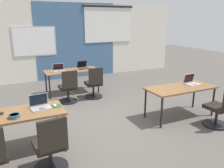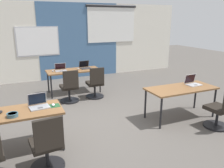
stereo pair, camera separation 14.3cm
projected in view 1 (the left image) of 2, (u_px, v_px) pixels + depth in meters
name	position (u px, v px, depth m)	size (l,w,h in m)	color
ground_plane	(100.00, 120.00, 5.12)	(24.00, 24.00, 0.00)	#56514C
back_wall_assembly	(57.00, 41.00, 8.39)	(10.00, 0.27, 2.80)	silver
desk_near_left	(14.00, 117.00, 3.70)	(1.60, 0.70, 0.72)	brown
desk_near_right	(181.00, 90.00, 5.14)	(1.60, 0.70, 0.72)	brown
desk_far_center	(72.00, 72.00, 6.85)	(1.60, 0.70, 0.72)	brown
laptop_far_left	(59.00, 70.00, 6.69)	(0.35, 0.34, 0.22)	#9E9EA3
mouse_far_left	(51.00, 71.00, 6.60)	(0.07, 0.11, 0.03)	#B2B2B7
chair_far_left	(68.00, 89.00, 6.11)	(0.52, 0.54, 0.92)	black
laptop_near_left_inner	(40.00, 105.00, 3.91)	(0.36, 0.31, 0.24)	#9E9EA3
mousepad_near_left_inner	(55.00, 106.00, 3.98)	(0.22, 0.19, 0.00)	#23512D
mouse_near_left_inner	(55.00, 105.00, 3.98)	(0.07, 0.11, 0.03)	silver
chair_near_left_inner	(51.00, 149.00, 3.29)	(0.52, 0.56, 0.92)	black
mouse_near_left_end	(2.00, 113.00, 3.66)	(0.07, 0.11, 0.03)	black
laptop_near_right_end	(191.00, 82.00, 5.36)	(0.35, 0.30, 0.23)	#B7B7BC
chair_near_right_end	(220.00, 110.00, 4.71)	(0.52, 0.55, 0.92)	black
laptop_far_right	(83.00, 67.00, 7.06)	(0.36, 0.33, 0.23)	#333338
mouse_far_right	(76.00, 69.00, 6.93)	(0.07, 0.11, 0.03)	#B2B2B7
chair_far_right	(94.00, 85.00, 6.47)	(0.52, 0.55, 0.92)	black
snack_bowl	(14.00, 116.00, 3.51)	(0.18, 0.18, 0.06)	#3D6070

